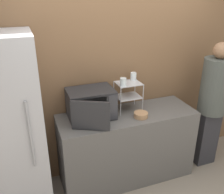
{
  "coord_description": "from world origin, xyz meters",
  "views": [
    {
      "loc": [
        -1.1,
        -2.12,
        2.3
      ],
      "look_at": [
        -0.19,
        0.32,
        1.16
      ],
      "focal_mm": 40.0,
      "sensor_mm": 36.0,
      "label": 1
    }
  ],
  "objects_px": {
    "dish_rack": "(128,90)",
    "bowl": "(141,115)",
    "glass_back_right": "(133,76)",
    "person": "(212,100)",
    "glass_front_left": "(123,82)",
    "microwave": "(91,104)",
    "refrigerator": "(8,131)"
  },
  "relations": [
    {
      "from": "microwave",
      "to": "refrigerator",
      "type": "bearing_deg",
      "value": -174.58
    },
    {
      "from": "person",
      "to": "refrigerator",
      "type": "distance_m",
      "value": 2.48
    },
    {
      "from": "glass_back_right",
      "to": "refrigerator",
      "type": "bearing_deg",
      "value": -172.2
    },
    {
      "from": "bowl",
      "to": "refrigerator",
      "type": "relative_size",
      "value": 0.08
    },
    {
      "from": "glass_front_left",
      "to": "person",
      "type": "distance_m",
      "value": 1.26
    },
    {
      "from": "glass_front_left",
      "to": "refrigerator",
      "type": "relative_size",
      "value": 0.05
    },
    {
      "from": "microwave",
      "to": "glass_front_left",
      "type": "relative_size",
      "value": 6.24
    },
    {
      "from": "dish_rack",
      "to": "bowl",
      "type": "xyz_separation_m",
      "value": [
        0.06,
        -0.24,
        -0.23
      ]
    },
    {
      "from": "microwave",
      "to": "glass_front_left",
      "type": "height_order",
      "value": "glass_front_left"
    },
    {
      "from": "dish_rack",
      "to": "glass_front_left",
      "type": "height_order",
      "value": "glass_front_left"
    },
    {
      "from": "glass_back_right",
      "to": "bowl",
      "type": "distance_m",
      "value": 0.48
    },
    {
      "from": "dish_rack",
      "to": "bowl",
      "type": "distance_m",
      "value": 0.33
    },
    {
      "from": "microwave",
      "to": "bowl",
      "type": "bearing_deg",
      "value": -19.61
    },
    {
      "from": "dish_rack",
      "to": "refrigerator",
      "type": "height_order",
      "value": "refrigerator"
    },
    {
      "from": "bowl",
      "to": "glass_back_right",
      "type": "bearing_deg",
      "value": 83.65
    },
    {
      "from": "bowl",
      "to": "refrigerator",
      "type": "bearing_deg",
      "value": 175.7
    },
    {
      "from": "microwave",
      "to": "dish_rack",
      "type": "relative_size",
      "value": 1.63
    },
    {
      "from": "microwave",
      "to": "dish_rack",
      "type": "bearing_deg",
      "value": 5.07
    },
    {
      "from": "bowl",
      "to": "person",
      "type": "relative_size",
      "value": 0.1
    },
    {
      "from": "refrigerator",
      "to": "person",
      "type": "bearing_deg",
      "value": -2.07
    },
    {
      "from": "glass_front_left",
      "to": "refrigerator",
      "type": "xyz_separation_m",
      "value": [
        -1.28,
        -0.06,
        -0.35
      ]
    },
    {
      "from": "glass_back_right",
      "to": "person",
      "type": "relative_size",
      "value": 0.05
    },
    {
      "from": "glass_front_left",
      "to": "glass_back_right",
      "type": "height_order",
      "value": "same"
    },
    {
      "from": "glass_back_right",
      "to": "person",
      "type": "height_order",
      "value": "person"
    },
    {
      "from": "glass_back_right",
      "to": "refrigerator",
      "type": "relative_size",
      "value": 0.05
    },
    {
      "from": "glass_front_left",
      "to": "glass_back_right",
      "type": "bearing_deg",
      "value": 36.06
    },
    {
      "from": "dish_rack",
      "to": "bowl",
      "type": "height_order",
      "value": "dish_rack"
    },
    {
      "from": "microwave",
      "to": "person",
      "type": "height_order",
      "value": "person"
    },
    {
      "from": "microwave",
      "to": "bowl",
      "type": "distance_m",
      "value": 0.59
    },
    {
      "from": "glass_back_right",
      "to": "person",
      "type": "distance_m",
      "value": 1.11
    },
    {
      "from": "bowl",
      "to": "person",
      "type": "bearing_deg",
      "value": 1.01
    },
    {
      "from": "glass_front_left",
      "to": "microwave",
      "type": "bearing_deg",
      "value": 176.44
    }
  ]
}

